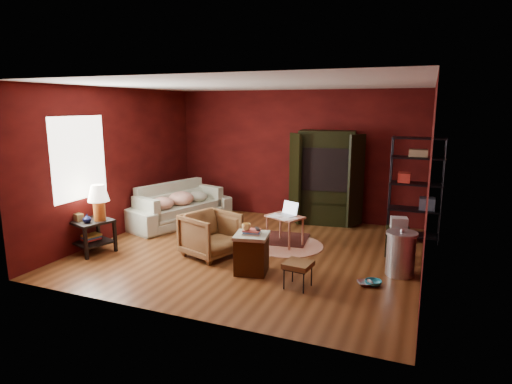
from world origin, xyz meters
TOP-DOWN VIEW (x-y plane):
  - room at (-0.04, -0.01)m, footprint 5.54×5.04m
  - sofa at (-2.08, 1.04)m, footprint 1.37×2.36m
  - armchair at (-0.53, -0.50)m, footprint 0.96×0.99m
  - pet_bowl_steel at (2.03, -0.75)m, footprint 0.22×0.13m
  - pet_bowl_turquoise at (2.14, -0.71)m, footprint 0.24×0.09m
  - vase at (-2.44, -1.23)m, footprint 0.15×0.15m
  - mug at (0.31, -0.96)m, footprint 0.14×0.12m
  - side_table at (-2.43, -1.05)m, footprint 0.74×0.74m
  - sofa_cushions at (-2.11, 1.01)m, footprint 1.27×2.01m
  - hamper at (0.38, -0.90)m, footprint 0.57×0.57m
  - footstool at (1.18, -1.17)m, footprint 0.40×0.40m
  - rug_round at (0.48, 0.48)m, footprint 1.67×1.67m
  - rug_oriental at (0.11, 0.77)m, footprint 1.40×1.02m
  - laptop_desk at (0.43, 0.53)m, footprint 0.75×0.66m
  - tv_armoire at (0.76, 2.24)m, footprint 1.54×0.93m
  - wire_shelving at (2.56, 1.68)m, footprint 0.94×0.42m
  - small_stand at (2.37, 0.43)m, footprint 0.43×0.43m
  - trash_can at (2.45, -0.17)m, footprint 0.54×0.54m

SIDE VIEW (x-z plane):
  - rug_round at x=0.48m, z-range 0.00..0.01m
  - rug_oriental at x=0.11m, z-range 0.01..0.02m
  - pet_bowl_steel at x=2.03m, z-range 0.00..0.22m
  - pet_bowl_turquoise at x=2.14m, z-range 0.00..0.23m
  - hamper at x=0.38m, z-range -0.03..0.66m
  - footstool at x=1.18m, z-range 0.13..0.50m
  - trash_can at x=2.45m, z-range -0.02..0.69m
  - sofa_cushions at x=-2.11m, z-range -0.01..0.78m
  - armchair at x=-0.53m, z-range 0.00..0.81m
  - sofa at x=-2.08m, z-range 0.00..0.89m
  - laptop_desk at x=0.43m, z-range 0.09..0.87m
  - small_stand at x=2.37m, z-range 0.18..0.90m
  - vase at x=-2.44m, z-range 0.56..0.70m
  - side_table at x=-2.43m, z-range 0.12..1.29m
  - mug at x=0.31m, z-range 0.67..0.80m
  - tv_armoire at x=0.76m, z-range 0.04..2.01m
  - wire_shelving at x=2.56m, z-range 0.09..2.01m
  - room at x=-0.04m, z-range -0.02..2.82m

